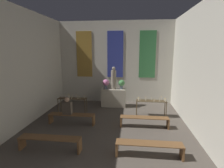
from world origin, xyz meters
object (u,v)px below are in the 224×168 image
Objects in this scene: candle_rack_right at (151,103)px; person_seated at (67,107)px; pew_back_right at (144,120)px; statue at (114,79)px; flower_vase_left at (106,83)px; pew_back_left at (72,117)px; candle_rack_left at (72,100)px; altar at (114,98)px; flower_vase_right at (121,83)px; pew_second_right at (149,147)px; pew_second_left at (50,141)px.

person_seated is (-3.59, -1.25, 0.08)m from candle_rack_right.
pew_back_right is 3.22m from person_seated.
person_seated is at bearing 180.00° from pew_back_right.
pew_back_right is (1.51, -2.58, -1.23)m from statue.
flower_vase_left reaches higher than pew_back_left.
flower_vase_left reaches higher than candle_rack_left.
person_seated reaches higher than candle_rack_right.
person_seated reaches higher than pew_back_left.
pew_back_left is at bearing -120.29° from statue.
pew_back_right is at bearing -107.62° from candle_rack_right.
flower_vase_left is 2.76m from candle_rack_right.
pew_back_left is (0.39, -1.25, -0.35)m from candle_rack_left.
pew_back_right is at bearing -53.12° from flower_vase_left.
altar reaches higher than candle_rack_right.
pew_back_right is (1.51, -2.58, -0.18)m from altar.
pew_back_left is at bearing -159.96° from candle_rack_right.
altar is 1.06m from statue.
flower_vase_right is 4.82m from pew_second_right.
candle_rack_right is 0.72× the size of pew_back_right.
pew_second_right is (-0.40, -3.25, -0.35)m from candle_rack_right.
altar is 0.95× the size of candle_rack_left.
altar is at bearing 120.29° from pew_back_right.
candle_rack_right is (1.48, -1.34, -0.63)m from flower_vase_right.
flower_vase_left is 4.82m from pew_second_left.
statue is 3.24m from pew_back_left.
candle_rack_left is 1.91× the size of person_seated.
altar is at bearing 56.91° from person_seated.
pew_second_left is (0.39, -3.26, -0.35)m from candle_rack_left.
statue reaches higher than pew_back_right.
statue is at bearing 56.91° from person_seated.
pew_second_right is at bearing -96.93° from candle_rack_right.
altar reaches higher than pew_back_right.
flower_vase_left is at bearing 112.88° from pew_second_right.
candle_rack_right is (1.90, -1.34, -0.88)m from statue.
pew_back_left is 3.02m from pew_back_right.
pew_second_left is at bearing -136.37° from candle_rack_right.
pew_back_right is (-0.40, -1.25, -0.35)m from candle_rack_right.
statue reaches higher than flower_vase_right.
person_seated is (-0.17, 0.00, 0.44)m from pew_back_left.
flower_vase_left reaches higher than pew_second_left.
person_seated is (0.22, -1.25, 0.08)m from candle_rack_left.
altar is 2.53× the size of flower_vase_left.
statue is 3.19m from person_seated.
flower_vase_left is (-0.43, 0.00, -0.25)m from statue.
flower_vase_left is (-0.43, 0.00, 0.81)m from altar.
altar is at bearing 180.00° from flower_vase_right.
person_seated is at bearing -123.09° from statue.
person_seated is at bearing 94.97° from pew_second_left.
altar is 0.92m from flower_vase_right.
pew_second_right is 3.80m from person_seated.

